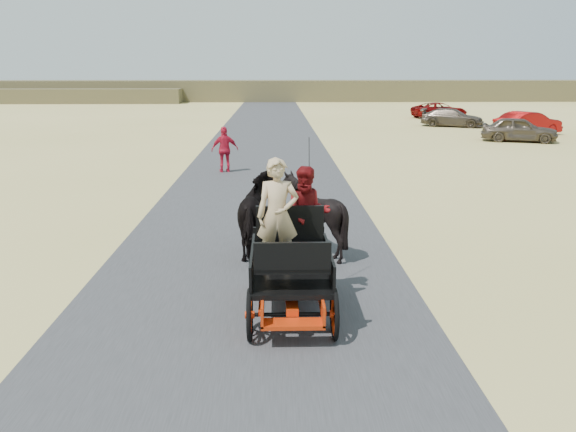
{
  "coord_description": "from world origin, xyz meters",
  "views": [
    {
      "loc": [
        0.46,
        -7.13,
        3.84
      ],
      "look_at": [
        0.71,
        2.87,
        1.2
      ],
      "focal_mm": 35.0,
      "sensor_mm": 36.0,
      "label": 1
    }
  ],
  "objects_px": {
    "car_c": "(452,118)",
    "car_a": "(519,129)",
    "pedestrian": "(225,150)",
    "car_d": "(440,110)",
    "carriage": "(290,292)",
    "car_b": "(528,124)",
    "horse_right": "(312,215)",
    "horse_left": "(260,215)"
  },
  "relations": [
    {
      "from": "car_c",
      "to": "car_a",
      "type": "bearing_deg",
      "value": -149.19
    },
    {
      "from": "pedestrian",
      "to": "car_d",
      "type": "bearing_deg",
      "value": -133.81
    },
    {
      "from": "pedestrian",
      "to": "car_c",
      "type": "bearing_deg",
      "value": -140.91
    },
    {
      "from": "carriage",
      "to": "pedestrian",
      "type": "relative_size",
      "value": 1.39
    },
    {
      "from": "car_b",
      "to": "car_d",
      "type": "xyz_separation_m",
      "value": [
        -1.74,
        12.02,
        -0.09
      ]
    },
    {
      "from": "car_c",
      "to": "horse_right",
      "type": "bearing_deg",
      "value": 179.88
    },
    {
      "from": "car_a",
      "to": "car_b",
      "type": "distance_m",
      "value": 3.23
    },
    {
      "from": "car_a",
      "to": "car_d",
      "type": "xyz_separation_m",
      "value": [
        -0.05,
        14.77,
        -0.05
      ]
    },
    {
      "from": "horse_left",
      "to": "pedestrian",
      "type": "relative_size",
      "value": 1.16
    },
    {
      "from": "car_c",
      "to": "car_d",
      "type": "bearing_deg",
      "value": 13.66
    },
    {
      "from": "horse_right",
      "to": "car_c",
      "type": "relative_size",
      "value": 0.41
    },
    {
      "from": "carriage",
      "to": "car_b",
      "type": "relative_size",
      "value": 0.57
    },
    {
      "from": "horse_left",
      "to": "car_d",
      "type": "distance_m",
      "value": 35.94
    },
    {
      "from": "car_c",
      "to": "car_d",
      "type": "xyz_separation_m",
      "value": [
        1.08,
        6.74,
        0.01
      ]
    },
    {
      "from": "horse_left",
      "to": "car_d",
      "type": "height_order",
      "value": "horse_left"
    },
    {
      "from": "horse_left",
      "to": "car_d",
      "type": "bearing_deg",
      "value": -111.93
    },
    {
      "from": "carriage",
      "to": "horse_right",
      "type": "xyz_separation_m",
      "value": [
        0.55,
        3.0,
        0.49
      ]
    },
    {
      "from": "horse_left",
      "to": "pedestrian",
      "type": "distance_m",
      "value": 9.88
    },
    {
      "from": "car_d",
      "to": "horse_left",
      "type": "bearing_deg",
      "value": 145.42
    },
    {
      "from": "carriage",
      "to": "pedestrian",
      "type": "xyz_separation_m",
      "value": [
        -2.11,
        12.75,
        0.5
      ]
    },
    {
      "from": "car_a",
      "to": "horse_right",
      "type": "bearing_deg",
      "value": 165.24
    },
    {
      "from": "pedestrian",
      "to": "car_a",
      "type": "xyz_separation_m",
      "value": [
        15.03,
        8.82,
        -0.2
      ]
    },
    {
      "from": "carriage",
      "to": "car_a",
      "type": "xyz_separation_m",
      "value": [
        12.92,
        21.57,
        0.3
      ]
    },
    {
      "from": "car_a",
      "to": "pedestrian",
      "type": "bearing_deg",
      "value": 139.31
    },
    {
      "from": "horse_left",
      "to": "car_a",
      "type": "distance_m",
      "value": 22.94
    },
    {
      "from": "horse_left",
      "to": "pedestrian",
      "type": "xyz_separation_m",
      "value": [
        -1.56,
        9.75,
        0.02
      ]
    },
    {
      "from": "carriage",
      "to": "car_b",
      "type": "xyz_separation_m",
      "value": [
        14.61,
        24.32,
        0.34
      ]
    },
    {
      "from": "carriage",
      "to": "car_b",
      "type": "height_order",
      "value": "car_b"
    },
    {
      "from": "pedestrian",
      "to": "car_b",
      "type": "distance_m",
      "value": 20.33
    },
    {
      "from": "pedestrian",
      "to": "car_b",
      "type": "height_order",
      "value": "pedestrian"
    },
    {
      "from": "car_a",
      "to": "car_d",
      "type": "bearing_deg",
      "value": 19.11
    },
    {
      "from": "car_b",
      "to": "car_a",
      "type": "bearing_deg",
      "value": 123.36
    },
    {
      "from": "carriage",
      "to": "car_a",
      "type": "bearing_deg",
      "value": 59.07
    },
    {
      "from": "carriage",
      "to": "car_d",
      "type": "relative_size",
      "value": 0.55
    },
    {
      "from": "car_c",
      "to": "car_d",
      "type": "distance_m",
      "value": 6.83
    },
    {
      "from": "car_a",
      "to": "car_c",
      "type": "bearing_deg",
      "value": 26.94
    },
    {
      "from": "pedestrian",
      "to": "horse_left",
      "type": "bearing_deg",
      "value": 87.7
    },
    {
      "from": "car_d",
      "to": "car_b",
      "type": "bearing_deg",
      "value": 175.57
    },
    {
      "from": "car_b",
      "to": "horse_right",
      "type": "bearing_deg",
      "value": 121.53
    },
    {
      "from": "horse_left",
      "to": "carriage",
      "type": "bearing_deg",
      "value": 100.39
    },
    {
      "from": "pedestrian",
      "to": "car_a",
      "type": "relative_size",
      "value": 0.45
    },
    {
      "from": "horse_right",
      "to": "pedestrian",
      "type": "height_order",
      "value": "pedestrian"
    }
  ]
}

